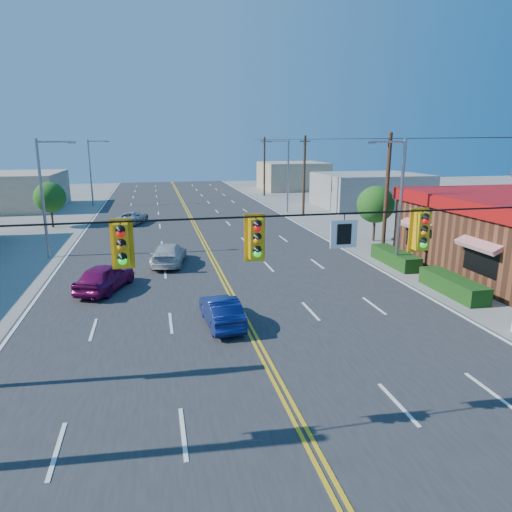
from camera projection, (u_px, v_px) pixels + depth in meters
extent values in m
plane|color=gray|center=(296.00, 420.00, 13.22)|extent=(160.00, 160.00, 0.00)
cube|color=#2D2D30|center=(210.00, 255.00, 32.13)|extent=(20.00, 120.00, 0.06)
cylinder|color=black|center=(301.00, 215.00, 11.75)|extent=(24.00, 0.05, 0.05)
cube|color=white|center=(344.00, 234.00, 12.14)|extent=(0.75, 0.04, 0.75)
cube|color=#D89E0C|center=(122.00, 245.00, 10.93)|extent=(0.55, 0.34, 1.25)
cube|color=#D89E0C|center=(256.00, 239.00, 11.63)|extent=(0.55, 0.34, 1.25)
cube|color=#D89E0C|center=(421.00, 231.00, 12.63)|extent=(0.55, 0.34, 1.25)
cube|color=#194214|center=(421.00, 270.00, 26.91)|extent=(1.20, 9.00, 0.90)
cylinder|color=gray|center=(400.00, 206.00, 27.82)|extent=(0.20, 0.20, 8.00)
cylinder|color=gray|center=(388.00, 142.00, 26.65)|extent=(2.20, 0.12, 0.12)
cube|color=gray|center=(371.00, 143.00, 26.43)|extent=(0.50, 0.25, 0.15)
cylinder|color=gray|center=(288.00, 176.00, 50.51)|extent=(0.20, 0.20, 8.00)
cylinder|color=gray|center=(279.00, 141.00, 49.35)|extent=(2.20, 0.12, 0.12)
cube|color=gray|center=(269.00, 142.00, 49.12)|extent=(0.50, 0.25, 0.15)
cylinder|color=gray|center=(43.00, 200.00, 30.70)|extent=(0.20, 0.20, 8.00)
cylinder|color=gray|center=(54.00, 142.00, 30.00)|extent=(2.20, 0.12, 0.12)
cube|color=gray|center=(72.00, 142.00, 30.25)|extent=(0.50, 0.25, 0.15)
cylinder|color=gray|center=(90.00, 173.00, 55.28)|extent=(0.20, 0.20, 8.00)
cylinder|color=gray|center=(97.00, 141.00, 54.58)|extent=(2.20, 0.12, 0.12)
cube|color=gray|center=(107.00, 142.00, 54.83)|extent=(0.50, 0.25, 0.15)
cylinder|color=#47301E|center=(386.00, 195.00, 31.81)|extent=(0.28, 0.28, 8.40)
cylinder|color=#47301E|center=(304.00, 176.00, 48.83)|extent=(0.28, 0.28, 8.40)
cylinder|color=#47301E|center=(264.00, 167.00, 65.85)|extent=(0.28, 0.28, 8.40)
cylinder|color=#47301E|center=(374.00, 228.00, 36.64)|extent=(0.20, 0.20, 2.10)
sphere|color=#235B19|center=(376.00, 204.00, 36.18)|extent=(2.94, 2.94, 2.94)
cylinder|color=#47301E|center=(52.00, 217.00, 42.36)|extent=(0.20, 0.20, 2.00)
sphere|color=#235B19|center=(50.00, 197.00, 41.92)|extent=(2.80, 2.80, 2.80)
cube|color=gray|center=(370.00, 190.00, 55.24)|extent=(12.00, 10.00, 4.00)
cube|color=tan|center=(12.00, 191.00, 53.84)|extent=(11.00, 12.00, 4.20)
cube|color=tan|center=(293.00, 176.00, 75.35)|extent=(10.00, 10.00, 4.40)
imported|color=#790D49|center=(105.00, 278.00, 24.34)|extent=(3.26, 4.68, 1.48)
imported|color=navy|center=(221.00, 312.00, 19.81)|extent=(1.60, 3.92, 1.26)
imported|color=#BDBDBD|center=(169.00, 255.00, 29.53)|extent=(2.71, 4.95, 1.36)
imported|color=#B8B8BD|center=(133.00, 218.00, 44.08)|extent=(3.33, 4.75, 1.20)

